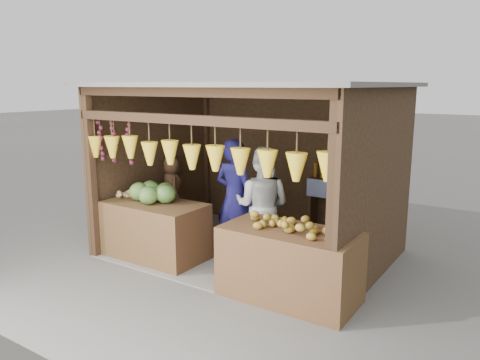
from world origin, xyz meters
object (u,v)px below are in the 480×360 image
at_px(counter_right, 289,264).
at_px(woman_standing, 262,206).
at_px(counter_left, 156,230).
at_px(man_standing, 235,199).
at_px(vendor_seated, 172,187).

xyz_separation_m(counter_right, woman_standing, (-0.89, 0.84, 0.43)).
relative_size(counter_left, woman_standing, 0.88).
relative_size(man_standing, woman_standing, 1.05).
relative_size(counter_left, man_standing, 0.84).
bearing_deg(counter_right, vendor_seated, 157.73).
bearing_deg(counter_right, man_standing, 148.61).
bearing_deg(man_standing, counter_left, 38.87).
height_order(counter_left, counter_right, counter_right).
xyz_separation_m(counter_left, counter_right, (2.37, -0.12, 0.01)).
height_order(counter_left, woman_standing, woman_standing).
relative_size(counter_right, man_standing, 0.91).
bearing_deg(vendor_seated, counter_right, -166.71).
relative_size(counter_right, woman_standing, 0.96).
distance_m(counter_left, counter_right, 2.37).
distance_m(counter_left, woman_standing, 1.70).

